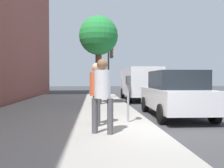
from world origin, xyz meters
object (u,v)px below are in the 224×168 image
Objects in this scene: pedestrian_at_meter at (96,88)px; parked_van_far at (140,82)px; pedestrian_bystander at (102,89)px; traffic_signal at (110,63)px; parked_sedan_near at (175,94)px; street_tree at (99,37)px; parking_meter at (128,89)px.

pedestrian_at_meter is 0.34× the size of parked_van_far.
traffic_signal reaches higher than pedestrian_bystander.
street_tree is at bearing 39.18° from parked_sedan_near.
parked_sedan_near is 0.97× the size of street_tree.
parking_meter is at bearing 129.50° from parked_sedan_near.
parked_sedan_near is at bearing 25.35° from pedestrian_at_meter.
parked_sedan_near is at bearing -166.08° from traffic_signal.
pedestrian_bystander is at bearing 137.63° from parked_sedan_near.
parking_meter is 0.80× the size of pedestrian_at_meter.
parked_van_far is 5.18m from street_tree.
parking_meter is at bearing 12.10° from pedestrian_at_meter.
pedestrian_bystander is 7.11m from street_tree.
street_tree reaches higher than pedestrian_at_meter.
parked_van_far is at bearing -38.40° from street_tree.
pedestrian_bystander reaches higher than parking_meter.
traffic_signal is (9.62, -0.11, 1.41)m from parking_meter.
pedestrian_at_meter is 6.09m from street_tree.
traffic_signal reaches higher than parked_van_far.
pedestrian_at_meter reaches higher than parking_meter.
pedestrian_bystander is at bearing 175.14° from traffic_signal.
traffic_signal is at bearing -11.45° from street_tree.
parking_meter is 5.82m from street_tree.
parking_meter is 1.04m from pedestrian_at_meter.
parked_sedan_near is at bearing -140.82° from street_tree.
parked_van_far is (10.30, -2.91, 0.04)m from pedestrian_bystander.
parked_van_far is 1.14× the size of street_tree.
street_tree is 1.27× the size of traffic_signal.
pedestrian_at_meter reaches higher than parked_sedan_near.
parked_sedan_near is 8.33m from traffic_signal.
parked_sedan_near is (1.70, -2.07, -0.27)m from parking_meter.
street_tree is at bearing 141.60° from parked_van_far.
parked_sedan_near reaches higher than parking_meter.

